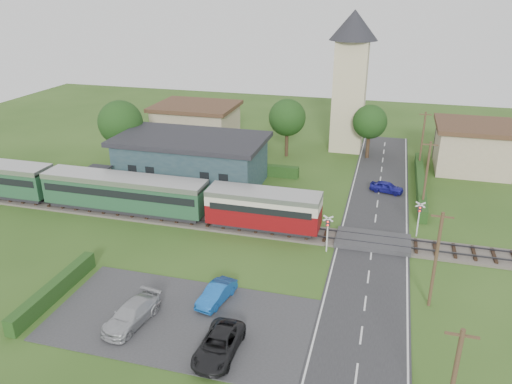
% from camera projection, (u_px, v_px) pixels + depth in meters
% --- Properties ---
extents(ground, '(120.00, 120.00, 0.00)m').
position_uv_depth(ground, '(253.00, 239.00, 42.92)').
color(ground, '#2D4C19').
extents(railway_track, '(76.00, 3.20, 0.49)m').
position_uv_depth(railway_track, '(259.00, 228.00, 44.66)').
color(railway_track, '#4C443D').
rests_on(railway_track, ground).
extents(road, '(6.00, 70.00, 0.05)m').
position_uv_depth(road, '(371.00, 255.00, 40.46)').
color(road, '#28282B').
rests_on(road, ground).
extents(car_park, '(17.00, 9.00, 0.08)m').
position_uv_depth(car_park, '(181.00, 319.00, 32.59)').
color(car_park, '#333335').
rests_on(car_park, ground).
extents(crossing_deck, '(6.20, 3.40, 0.45)m').
position_uv_depth(crossing_deck, '(373.00, 241.00, 42.17)').
color(crossing_deck, '#333335').
rests_on(crossing_deck, ground).
extents(platform, '(30.00, 3.00, 0.45)m').
position_uv_depth(platform, '(171.00, 201.00, 49.92)').
color(platform, gray).
rests_on(platform, ground).
extents(equipment_hut, '(2.30, 2.30, 2.55)m').
position_uv_depth(equipment_hut, '(98.00, 180.00, 51.29)').
color(equipment_hut, beige).
rests_on(equipment_hut, platform).
extents(station_building, '(16.00, 9.00, 5.30)m').
position_uv_depth(station_building, '(192.00, 160.00, 54.13)').
color(station_building, '#223A44').
rests_on(station_building, ground).
extents(train, '(43.20, 2.90, 3.40)m').
position_uv_depth(train, '(95.00, 189.00, 47.87)').
color(train, '#232328').
rests_on(train, ground).
extents(church_tower, '(6.00, 6.00, 17.60)m').
position_uv_depth(church_tower, '(351.00, 71.00, 62.71)').
color(church_tower, beige).
rests_on(church_tower, ground).
extents(house_west, '(10.80, 8.80, 5.50)m').
position_uv_depth(house_west, '(196.00, 124.00, 67.79)').
color(house_west, tan).
rests_on(house_west, ground).
extents(house_east, '(8.80, 8.80, 5.50)m').
position_uv_depth(house_east, '(473.00, 146.00, 58.32)').
color(house_east, tan).
rests_on(house_east, ground).
extents(hedge_carpark, '(0.80, 9.00, 1.20)m').
position_uv_depth(hedge_carpark, '(54.00, 290.00, 34.70)').
color(hedge_carpark, '#193814').
rests_on(hedge_carpark, ground).
extents(hedge_roadside, '(0.80, 18.00, 1.20)m').
position_uv_depth(hedge_roadside, '(420.00, 183.00, 53.46)').
color(hedge_roadside, '#193814').
rests_on(hedge_roadside, ground).
extents(hedge_station, '(22.00, 0.80, 1.30)m').
position_uv_depth(hedge_station, '(207.00, 164.00, 58.92)').
color(hedge_station, '#193814').
rests_on(hedge_station, ground).
extents(tree_a, '(5.20, 5.20, 8.00)m').
position_uv_depth(tree_a, '(120.00, 123.00, 58.22)').
color(tree_a, '#332316').
rests_on(tree_a, ground).
extents(tree_b, '(4.60, 4.60, 7.34)m').
position_uv_depth(tree_b, '(287.00, 118.00, 61.97)').
color(tree_b, '#332316').
rests_on(tree_b, ground).
extents(tree_c, '(4.20, 4.20, 6.78)m').
position_uv_depth(tree_c, '(370.00, 122.00, 61.44)').
color(tree_c, '#332316').
rests_on(tree_c, ground).
extents(utility_pole_b, '(1.40, 0.22, 7.00)m').
position_uv_depth(utility_pole_b, '(436.00, 259.00, 32.71)').
color(utility_pole_b, '#473321').
rests_on(utility_pole_b, ground).
extents(utility_pole_c, '(1.40, 0.22, 7.00)m').
position_uv_depth(utility_pole_c, '(426.00, 176.00, 46.96)').
color(utility_pole_c, '#473321').
rests_on(utility_pole_c, ground).
extents(utility_pole_d, '(1.40, 0.22, 7.00)m').
position_uv_depth(utility_pole_d, '(422.00, 141.00, 57.64)').
color(utility_pole_d, '#473321').
rests_on(utility_pole_d, ground).
extents(crossing_signal_near, '(0.84, 0.28, 3.28)m').
position_uv_depth(crossing_signal_near, '(328.00, 228.00, 40.17)').
color(crossing_signal_near, silver).
rests_on(crossing_signal_near, ground).
extents(crossing_signal_far, '(0.84, 0.28, 3.28)m').
position_uv_depth(crossing_signal_far, '(419.00, 214.00, 42.68)').
color(crossing_signal_far, silver).
rests_on(crossing_signal_far, ground).
extents(streetlamp_west, '(0.30, 0.30, 5.15)m').
position_uv_depth(streetlamp_west, '(132.00, 128.00, 64.95)').
color(streetlamp_west, '#3F3F47').
rests_on(streetlamp_west, ground).
extents(streetlamp_east, '(0.30, 0.30, 5.15)m').
position_uv_depth(streetlamp_east, '(435.00, 135.00, 61.88)').
color(streetlamp_east, '#3F3F47').
rests_on(streetlamp_east, ground).
extents(car_on_road, '(3.65, 2.09, 1.17)m').
position_uv_depth(car_on_road, '(387.00, 187.00, 52.37)').
color(car_on_road, navy).
rests_on(car_on_road, road).
extents(car_park_blue, '(2.03, 3.92, 1.23)m').
position_uv_depth(car_park_blue, '(217.00, 294.00, 34.17)').
color(car_park_blue, '#1352A4').
rests_on(car_park_blue, car_park).
extents(car_park_silver, '(2.61, 4.89, 1.35)m').
position_uv_depth(car_park_silver, '(131.00, 314.00, 31.93)').
color(car_park_silver, '#ACADB1').
rests_on(car_park_silver, car_park).
extents(car_park_dark, '(2.19, 4.67, 1.29)m').
position_uv_depth(car_park_dark, '(219.00, 345.00, 29.24)').
color(car_park_dark, black).
rests_on(car_park_dark, car_park).
extents(pedestrian_near, '(0.73, 0.51, 1.93)m').
position_uv_depth(pedestrian_near, '(236.00, 201.00, 47.08)').
color(pedestrian_near, gray).
rests_on(pedestrian_near, platform).
extents(pedestrian_far, '(0.85, 0.98, 1.74)m').
position_uv_depth(pedestrian_far, '(97.00, 184.00, 51.27)').
color(pedestrian_far, gray).
rests_on(pedestrian_far, platform).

